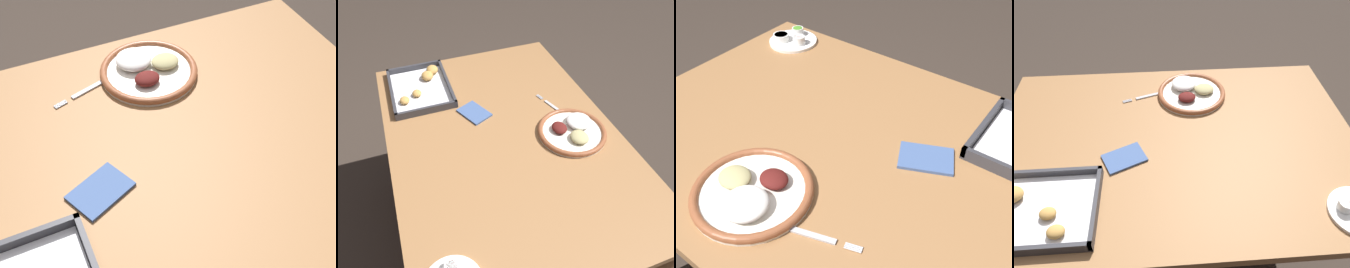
# 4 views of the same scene
# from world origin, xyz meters

# --- Properties ---
(dining_table) EXTENTS (1.25, 0.86, 0.72)m
(dining_table) POSITION_xyz_m (0.00, 0.00, 0.62)
(dining_table) COLOR olive
(dining_table) RESTS_ON ground_plane
(dinner_plate) EXTENTS (0.27, 0.27, 0.05)m
(dinner_plate) POSITION_xyz_m (-0.08, -0.26, 0.73)
(dinner_plate) COLOR white
(dinner_plate) RESTS_ON dining_table
(fork) EXTENTS (0.19, 0.07, 0.00)m
(fork) POSITION_xyz_m (0.08, -0.26, 0.72)
(fork) COLOR #B2B2B7
(fork) RESTS_ON dining_table
(napkin) EXTENTS (0.15, 0.13, 0.01)m
(napkin) POSITION_xyz_m (0.17, 0.07, 0.72)
(napkin) COLOR #3F598C
(napkin) RESTS_ON dining_table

